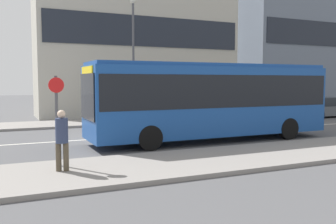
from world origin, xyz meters
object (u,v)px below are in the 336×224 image
pedestrian_near_stop (62,137)px  bus_stop_sign (57,113)px  city_bus (211,97)px  street_lamp (133,48)px  parked_car_0 (271,110)px  parked_car_1 (327,108)px

pedestrian_near_stop → bus_stop_sign: bus_stop_sign is taller
city_bus → street_lamp: 8.02m
bus_stop_sign → city_bus: bearing=22.6°
parked_car_0 → parked_car_1: 5.05m
city_bus → street_lamp: bearing=92.0°
street_lamp → parked_car_1: bearing=-6.2°
parked_car_0 → pedestrian_near_stop: size_ratio=2.64×
city_bus → parked_car_0: 10.31m
parked_car_1 → parked_car_0: bearing=179.4°
parked_car_0 → street_lamp: street_lamp is taller
pedestrian_near_stop → street_lamp: street_lamp is taller
city_bus → parked_car_1: city_bus is taller
parked_car_0 → bus_stop_sign: (-15.22, -8.86, 1.03)m
bus_stop_sign → street_lamp: bearing=60.1°
street_lamp → pedestrian_near_stop: bearing=-118.1°
pedestrian_near_stop → street_lamp: bearing=78.0°
pedestrian_near_stop → bus_stop_sign: bearing=107.6°
parked_car_0 → pedestrian_near_stop: bearing=-147.7°
parked_car_1 → bus_stop_sign: 22.12m
parked_car_1 → bus_stop_sign: bus_stop_sign is taller
city_bus → pedestrian_near_stop: (-6.90, -3.63, -0.84)m
parked_car_0 → street_lamp: bearing=170.7°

